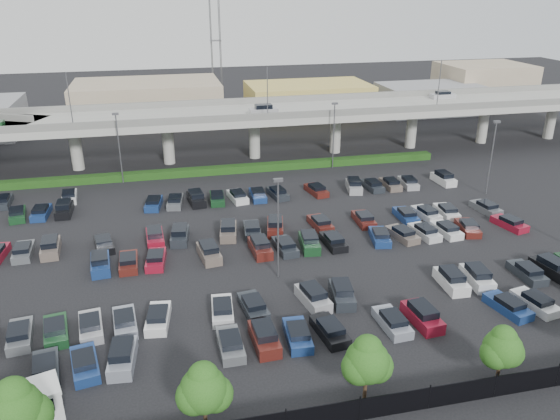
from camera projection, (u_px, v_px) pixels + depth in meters
ground at (263, 242)px, 61.29m from camera, size 280.00×280.00×0.00m
overpass at (222, 118)px, 87.36m from camera, size 150.00×13.00×15.80m
hedge at (231, 169)px, 83.59m from camera, size 66.00×1.60×1.10m
fence at (344, 412)px, 35.73m from camera, size 70.00×0.10×2.00m
tree_row at (350, 364)px, 36.21m from camera, size 65.07×3.66×5.94m
parked_cars at (263, 251)px, 57.91m from camera, size 63.21×41.62×1.67m
light_poles at (222, 187)px, 59.85m from camera, size 66.90×48.38×10.30m
distant_buildings at (263, 99)px, 118.04m from camera, size 138.00×24.00×9.00m
comm_tower at (216, 38)px, 122.73m from camera, size 2.40×2.40×30.00m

